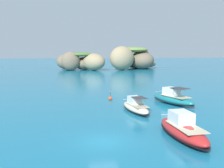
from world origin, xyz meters
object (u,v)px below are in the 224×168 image
(islet_small, at_px, (80,61))
(channel_buoy, at_px, (110,98))
(motorboat_red, at_px, (183,129))
(motorboat_teal, at_px, (173,98))
(islet_large, at_px, (136,59))
(motorboat_cream, at_px, (135,107))

(islet_small, relative_size, channel_buoy, 14.07)
(motorboat_red, bearing_deg, motorboat_teal, 73.33)
(motorboat_red, relative_size, channel_buoy, 5.35)
(motorboat_teal, bearing_deg, motorboat_red, -106.67)
(islet_large, distance_m, islet_small, 21.97)
(islet_large, bearing_deg, motorboat_teal, -97.37)
(islet_small, bearing_deg, motorboat_cream, -83.82)
(motorboat_teal, height_order, motorboat_red, motorboat_teal)
(motorboat_cream, bearing_deg, motorboat_teal, 32.91)
(motorboat_cream, relative_size, motorboat_red, 0.84)
(islet_large, height_order, motorboat_red, islet_large)
(islet_large, relative_size, motorboat_teal, 2.99)
(motorboat_teal, bearing_deg, channel_buoy, 156.54)
(islet_large, xyz_separation_m, motorboat_red, (-12.50, -78.50, -2.93))
(islet_small, height_order, motorboat_teal, islet_small)
(motorboat_red, bearing_deg, islet_small, 96.99)
(motorboat_red, xyz_separation_m, channel_buoy, (-4.38, 17.47, -0.43))
(motorboat_cream, distance_m, motorboat_teal, 7.44)
(motorboat_teal, bearing_deg, motorboat_cream, -147.09)
(islet_large, xyz_separation_m, islet_small, (-21.70, -3.38, -0.51))
(motorboat_cream, xyz_separation_m, channel_buoy, (-2.26, 7.73, -0.30))
(islet_large, bearing_deg, islet_small, -171.15)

